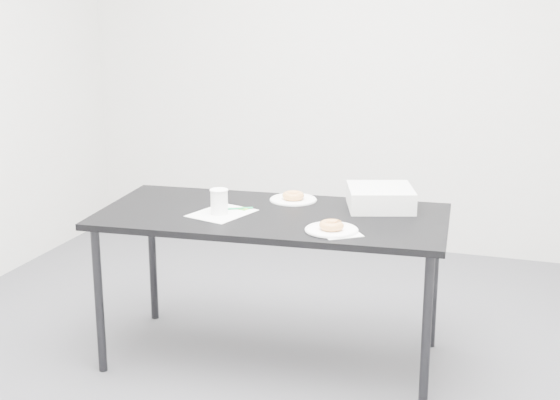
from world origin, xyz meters
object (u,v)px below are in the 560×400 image
(plate_far, at_px, (293,200))
(coffee_cup, at_px, (219,202))
(donut_far, at_px, (293,196))
(scorecard, at_px, (222,213))
(pen, at_px, (239,208))
(bakery_box, at_px, (380,198))
(table, at_px, (272,225))
(donut_near, at_px, (332,225))
(plate_near, at_px, (332,230))

(plate_far, distance_m, coffee_cup, 0.44)
(donut_far, height_order, coffee_cup, coffee_cup)
(plate_far, bearing_deg, scorecard, -127.10)
(plate_far, distance_m, donut_far, 0.02)
(pen, relative_size, donut_far, 1.21)
(pen, bearing_deg, bakery_box, -5.26)
(table, height_order, scorecard, scorecard)
(table, height_order, plate_far, plate_far)
(pen, xyz_separation_m, coffee_cup, (-0.06, -0.10, 0.05))
(plate_far, xyz_separation_m, bakery_box, (0.44, -0.00, 0.05))
(scorecard, distance_m, bakery_box, 0.77)
(donut_near, height_order, plate_far, donut_near)
(scorecard, xyz_separation_m, bakery_box, (0.69, 0.33, 0.05))
(scorecard, bearing_deg, donut_near, 5.05)
(donut_near, height_order, coffee_cup, coffee_cup)
(scorecard, distance_m, pen, 0.10)
(plate_far, relative_size, bakery_box, 0.77)
(scorecard, height_order, plate_far, plate_far)
(scorecard, height_order, donut_near, donut_near)
(pen, relative_size, plate_far, 0.57)
(donut_near, bearing_deg, plate_near, 0.00)
(scorecard, relative_size, plate_near, 1.24)
(pen, bearing_deg, plate_near, -47.76)
(plate_far, xyz_separation_m, donut_far, (0.00, 0.00, 0.02))
(table, bearing_deg, coffee_cup, -163.24)
(scorecard, bearing_deg, pen, 74.23)
(pen, bearing_deg, plate_far, 25.09)
(donut_far, relative_size, coffee_cup, 0.91)
(table, distance_m, scorecard, 0.24)
(donut_far, bearing_deg, plate_far, 180.00)
(table, relative_size, donut_far, 15.29)
(donut_far, bearing_deg, coffee_cup, -126.38)
(donut_far, relative_size, bakery_box, 0.36)
(plate_near, xyz_separation_m, bakery_box, (0.13, 0.45, 0.04))
(donut_near, height_order, bakery_box, bakery_box)
(pen, xyz_separation_m, plate_near, (0.51, -0.20, -0.00))
(plate_near, height_order, plate_far, plate_near)
(pen, distance_m, plate_near, 0.55)
(plate_near, xyz_separation_m, donut_far, (-0.31, 0.45, 0.02))
(pen, xyz_separation_m, plate_far, (0.20, 0.25, -0.00))
(scorecard, bearing_deg, plate_far, 69.56)
(table, distance_m, bakery_box, 0.54)
(plate_near, distance_m, donut_near, 0.02)
(coffee_cup, distance_m, bakery_box, 0.78)
(donut_near, xyz_separation_m, plate_far, (-0.31, 0.45, -0.02))
(pen, height_order, coffee_cup, coffee_cup)
(plate_near, xyz_separation_m, plate_far, (-0.31, 0.45, -0.00))
(plate_far, distance_m, bakery_box, 0.44)
(table, relative_size, donut_near, 15.43)
(coffee_cup, bearing_deg, donut_far, 53.62)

